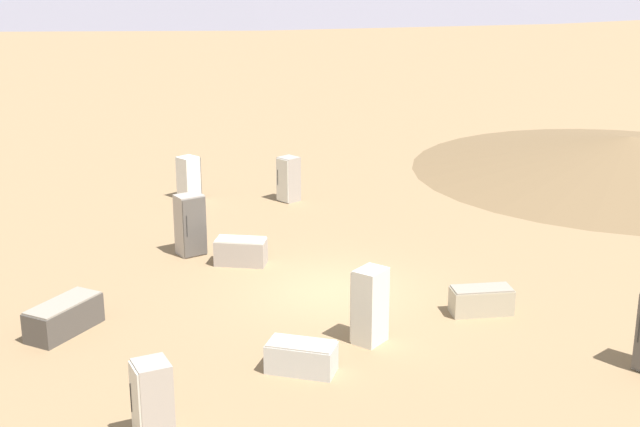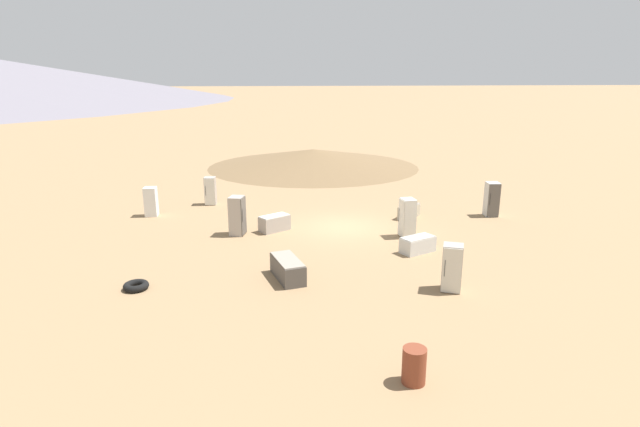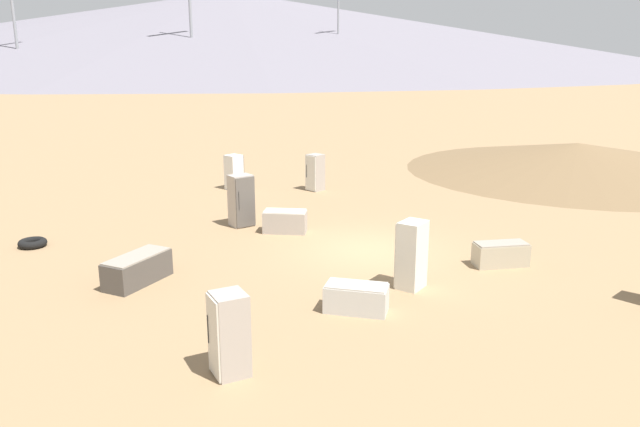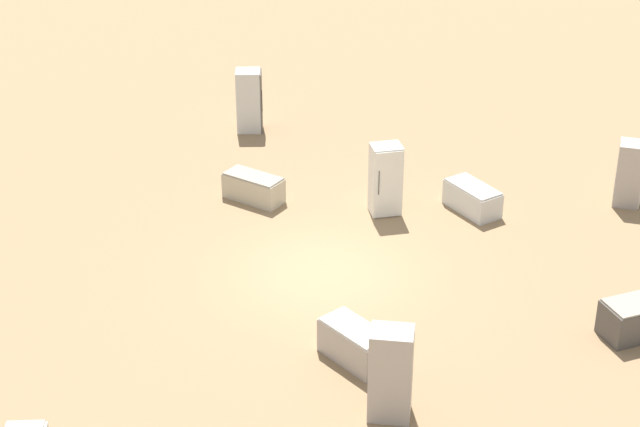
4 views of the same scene
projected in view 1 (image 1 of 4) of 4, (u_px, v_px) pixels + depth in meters
ground_plane at (334, 291)px, 23.71m from camera, size 1000.00×1000.00×0.00m
dirt_mound at (628, 154)px, 35.89m from camera, size 17.34×17.34×1.44m
discarded_fridge_0 at (301, 357)px, 19.15m from camera, size 1.19×1.63×0.68m
discarded_fridge_1 at (481, 300)px, 22.19m from camera, size 1.54×1.54×0.68m
discarded_fridge_3 at (153, 404)px, 16.24m from camera, size 0.88×0.88×1.65m
discarded_fridge_4 at (189, 178)px, 32.07m from camera, size 0.73×0.69×1.55m
discarded_fridge_5 at (241, 251)px, 25.59m from camera, size 1.31×1.60×0.76m
discarded_fridge_6 at (190, 225)px, 26.25m from camera, size 0.92×0.86×1.82m
discarded_fridge_7 at (64, 317)px, 21.09m from camera, size 2.04×1.10×0.77m
discarded_fridge_8 at (289, 179)px, 31.77m from camera, size 0.72×0.71×1.61m
discarded_fridge_9 at (370, 306)px, 20.43m from camera, size 0.74×0.63×1.79m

